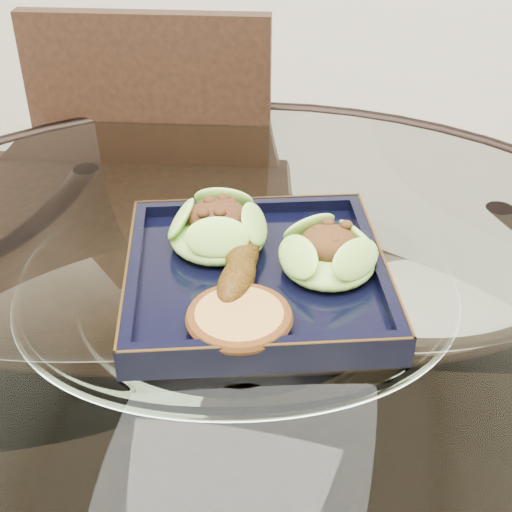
# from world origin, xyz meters

# --- Properties ---
(dining_table) EXTENTS (1.13, 1.13, 0.77)m
(dining_table) POSITION_xyz_m (-0.00, -0.00, 0.60)
(dining_table) COLOR white
(dining_table) RESTS_ON ground
(dining_chair) EXTENTS (0.45, 0.45, 0.93)m
(dining_chair) POSITION_xyz_m (-0.23, 0.35, 0.52)
(dining_chair) COLOR black
(dining_chair) RESTS_ON ground
(navy_plate) EXTENTS (0.33, 0.33, 0.02)m
(navy_plate) POSITION_xyz_m (0.01, 0.05, 0.77)
(navy_plate) COLOR black
(navy_plate) RESTS_ON dining_table
(lettuce_wrap_left) EXTENTS (0.13, 0.13, 0.04)m
(lettuce_wrap_left) POSITION_xyz_m (-0.04, 0.09, 0.80)
(lettuce_wrap_left) COLOR #72AC32
(lettuce_wrap_left) RESTS_ON navy_plate
(lettuce_wrap_right) EXTENTS (0.13, 0.13, 0.04)m
(lettuce_wrap_right) POSITION_xyz_m (0.08, 0.06, 0.80)
(lettuce_wrap_right) COLOR #6EB033
(lettuce_wrap_right) RESTS_ON navy_plate
(roasted_plantain) EXTENTS (0.05, 0.16, 0.03)m
(roasted_plantain) POSITION_xyz_m (-0.01, 0.05, 0.80)
(roasted_plantain) COLOR #593609
(roasted_plantain) RESTS_ON navy_plate
(crumb_patty) EXTENTS (0.11, 0.11, 0.02)m
(crumb_patty) POSITION_xyz_m (0.01, -0.04, 0.79)
(crumb_patty) COLOR #B5843C
(crumb_patty) RESTS_ON navy_plate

